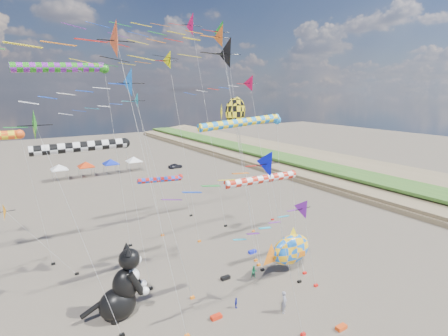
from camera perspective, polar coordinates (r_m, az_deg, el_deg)
name	(u,v)px	position (r m, az deg, el deg)	size (l,w,h in m)	color
delta_kite_0	(122,104)	(39.47, -16.29, 10.02)	(10.16, 1.88, 17.42)	#17A8BD
delta_kite_1	(185,25)	(41.05, -6.39, 22.20)	(16.74, 2.78, 26.10)	#F50855
delta_kite_2	(155,62)	(36.57, -11.22, 16.61)	(12.72, 2.13, 21.67)	#F3FF07
delta_kite_3	(126,86)	(25.22, -15.76, 12.69)	(10.28, 2.14, 19.14)	blue
delta_kite_4	(108,43)	(20.88, -18.44, 18.72)	(12.76, 2.35, 21.49)	#E54918
delta_kite_5	(213,55)	(30.95, -1.88, 17.99)	(16.41, 2.96, 22.18)	black
delta_kite_6	(292,212)	(29.15, 11.03, -7.07)	(8.75, 1.79, 9.11)	purple
delta_kite_7	(263,169)	(20.63, 6.44, -0.09)	(9.23, 1.75, 14.30)	#050DE0
delta_kite_8	(248,85)	(43.00, 3.89, 13.31)	(11.98, 2.24, 19.51)	#CD0C3F
delta_kite_9	(4,219)	(35.36, -32.30, -7.06)	(10.73, 1.75, 8.09)	orange
delta_kite_10	(207,38)	(29.76, -2.82, 20.48)	(13.47, 2.14, 23.05)	orange
delta_kite_11	(43,131)	(22.88, -27.49, 5.39)	(9.98, 2.13, 16.61)	green
delta_kite_12	(217,34)	(38.92, -1.17, 21.09)	(14.79, 2.36, 24.79)	#159425
windsock_0	(162,179)	(46.93, -10.01, -1.84)	(7.65, 0.73, 6.37)	red
windsock_1	(244,123)	(31.61, 3.37, 7.35)	(10.17, 0.77, 15.10)	#1680DE
windsock_2	(86,147)	(28.16, -21.61, 3.18)	(8.40, 0.80, 13.82)	black
windsock_3	(265,179)	(28.10, 6.71, -1.86)	(8.31, 0.68, 10.97)	red
windsock_5	(65,68)	(37.64, -24.50, 14.60)	(9.91, 0.94, 20.09)	#238518
angelfish_kite	(234,113)	(32.15, 1.62, 8.95)	(3.74, 3.02, 16.93)	yellow
cat_inflatable	(120,281)	(29.70, -16.58, -17.31)	(4.42, 2.21, 5.97)	black
fish_inflatable	(291,250)	(35.31, 10.81, -12.95)	(5.95, 2.10, 4.72)	blue
person_adult	(284,302)	(30.38, 9.79, -20.74)	(0.68, 0.44, 1.86)	gray
child_green	(254,272)	(34.82, 4.93, -16.52)	(0.59, 0.46, 1.22)	#208350
child_blue	(236,303)	(30.74, 1.97, -21.14)	(0.55, 0.23, 0.93)	#1D259B
kite_bag_0	(341,327)	(30.09, 18.59, -23.44)	(0.90, 0.44, 0.30)	#D94212
kite_bag_1	(252,252)	(39.61, 4.67, -13.47)	(0.90, 0.44, 0.30)	#1523DA
kite_bag_2	(216,317)	(29.77, -1.28, -23.14)	(0.90, 0.44, 0.30)	red
kite_bag_3	(225,278)	(34.66, 0.24, -17.50)	(0.90, 0.44, 0.30)	black
tent_row	(98,161)	(76.84, -19.83, 1.09)	(19.20, 4.20, 3.80)	white
parked_car	(175,166)	(80.58, -7.96, 0.35)	(1.31, 3.25, 1.11)	#26262D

